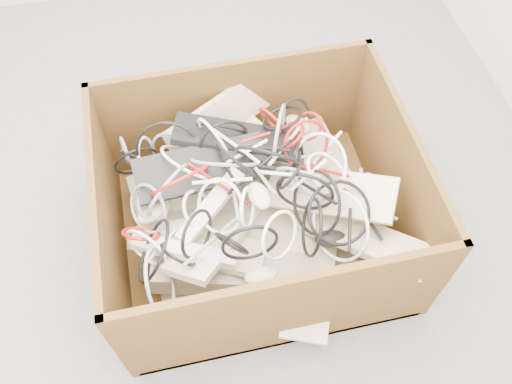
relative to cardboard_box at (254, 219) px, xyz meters
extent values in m
plane|color=#5A5B5D|center=(-0.15, 0.21, -0.14)|extent=(3.00, 3.00, 0.00)
cube|color=#3C200F|center=(0.01, 0.00, -0.13)|extent=(1.08, 0.90, 0.03)
cube|color=#3C200F|center=(0.01, 0.44, 0.13)|extent=(1.08, 0.03, 0.54)
cube|color=#3C200F|center=(0.01, -0.44, 0.13)|extent=(1.08, 0.02, 0.54)
cube|color=#3C200F|center=(0.54, 0.00, 0.13)|extent=(0.02, 0.85, 0.54)
cube|color=#3C200F|center=(-0.52, 0.00, 0.13)|extent=(0.03, 0.85, 0.54)
cube|color=tan|center=(0.01, 0.02, -0.06)|extent=(0.95, 0.82, 0.17)
cube|color=tan|center=(-0.08, -0.05, 0.02)|extent=(0.68, 0.61, 0.19)
cube|color=beige|center=(-0.25, 0.07, 0.07)|extent=(0.42, 0.45, 0.13)
cube|color=beige|center=(0.16, 0.16, 0.09)|extent=(0.41, 0.44, 0.22)
cube|color=beige|center=(0.14, -0.28, 0.02)|extent=(0.32, 0.49, 0.11)
cube|color=beige|center=(-0.22, -0.12, 0.11)|extent=(0.48, 0.35, 0.11)
cube|color=beige|center=(0.36, -0.24, 0.13)|extent=(0.42, 0.43, 0.20)
cube|color=beige|center=(-0.06, 0.36, 0.19)|extent=(0.46, 0.26, 0.22)
cube|color=beige|center=(-0.16, -0.11, 0.11)|extent=(0.40, 0.43, 0.23)
cube|color=beige|center=(0.26, -0.06, 0.19)|extent=(0.46, 0.38, 0.19)
cube|color=black|center=(-0.02, 0.19, 0.27)|extent=(0.48, 0.29, 0.13)
cube|color=black|center=(-0.16, 0.09, 0.27)|extent=(0.47, 0.20, 0.08)
ellipsoid|color=#B9AE95|center=(-0.36, 0.00, 0.18)|extent=(0.13, 0.11, 0.04)
ellipsoid|color=#B9AE95|center=(0.23, 0.26, 0.20)|extent=(0.12, 0.13, 0.04)
ellipsoid|color=#B9AE95|center=(-0.04, -0.30, 0.14)|extent=(0.11, 0.07, 0.04)
ellipsoid|color=#B9AE95|center=(0.00, -0.09, 0.30)|extent=(0.09, 0.12, 0.04)
ellipsoid|color=#B9AE95|center=(-0.19, 0.28, 0.25)|extent=(0.13, 0.10, 0.04)
ellipsoid|color=black|center=(0.23, -0.20, 0.12)|extent=(0.12, 0.08, 0.04)
ellipsoid|color=#B9AE95|center=(0.39, -0.09, 0.24)|extent=(0.08, 0.12, 0.04)
ellipsoid|color=#B9AE95|center=(-0.27, -0.05, 0.13)|extent=(0.12, 0.08, 0.04)
cube|color=silver|center=(-0.16, -0.05, 0.23)|extent=(0.27, 0.23, 0.13)
cube|color=silver|center=(-0.23, -0.19, 0.18)|extent=(0.27, 0.14, 0.09)
cube|color=#0D22CF|center=(0.43, -0.09, 0.20)|extent=(0.06, 0.05, 0.03)
torus|color=black|center=(0.11, -0.05, 0.34)|extent=(0.10, 0.16, 0.16)
torus|color=black|center=(0.18, 0.05, 0.26)|extent=(0.07, 0.18, 0.18)
torus|color=gray|center=(0.16, -0.06, 0.27)|extent=(0.24, 0.20, 0.29)
torus|color=#A70D0B|center=(-0.40, -0.10, 0.21)|extent=(0.18, 0.13, 0.14)
torus|color=black|center=(-0.04, 0.06, 0.31)|extent=(0.14, 0.24, 0.23)
torus|color=gray|center=(-0.36, -0.28, 0.21)|extent=(0.10, 0.26, 0.25)
torus|color=gray|center=(-0.37, -0.02, 0.24)|extent=(0.17, 0.22, 0.20)
torus|color=black|center=(-0.12, -0.23, 0.27)|extent=(0.14, 0.13, 0.18)
torus|color=black|center=(-0.37, -0.17, 0.22)|extent=(0.19, 0.30, 0.25)
torus|color=silver|center=(0.24, -0.05, 0.30)|extent=(0.21, 0.23, 0.11)
torus|color=silver|center=(-0.39, -0.15, 0.19)|extent=(0.18, 0.17, 0.24)
torus|color=#A70D0B|center=(0.13, 0.25, 0.26)|extent=(0.11, 0.17, 0.18)
torus|color=black|center=(-0.06, 0.26, 0.24)|extent=(0.28, 0.19, 0.24)
torus|color=#A70D0B|center=(0.16, 0.15, 0.29)|extent=(0.14, 0.17, 0.12)
torus|color=#A70D0B|center=(0.25, 0.19, 0.26)|extent=(0.14, 0.15, 0.08)
torus|color=black|center=(-0.07, 0.17, 0.29)|extent=(0.26, 0.05, 0.26)
torus|color=black|center=(-0.22, -0.16, 0.24)|extent=(0.15, 0.20, 0.24)
torus|color=#A70D0B|center=(-0.24, 0.02, 0.30)|extent=(0.24, 0.18, 0.24)
torus|color=silver|center=(0.12, -0.01, 0.28)|extent=(0.24, 0.18, 0.24)
torus|color=gray|center=(-0.43, 0.27, 0.20)|extent=(0.04, 0.13, 0.13)
torus|color=black|center=(-0.06, -0.24, 0.28)|extent=(0.25, 0.03, 0.25)
torus|color=gray|center=(-0.29, 0.02, 0.27)|extent=(0.21, 0.24, 0.29)
torus|color=silver|center=(-0.11, 0.17, 0.31)|extent=(0.09, 0.22, 0.22)
torus|color=black|center=(-0.27, 0.19, 0.26)|extent=(0.33, 0.14, 0.31)
torus|color=silver|center=(0.03, -0.24, 0.29)|extent=(0.17, 0.18, 0.21)
torus|color=black|center=(-0.39, 0.24, 0.17)|extent=(0.24, 0.07, 0.24)
torus|color=black|center=(0.22, 0.28, 0.24)|extent=(0.17, 0.13, 0.13)
torus|color=gray|center=(-0.08, 0.08, 0.29)|extent=(0.28, 0.23, 0.19)
torus|color=black|center=(0.25, -0.19, 0.27)|extent=(0.31, 0.27, 0.18)
torus|color=black|center=(0.19, -0.12, 0.24)|extent=(0.13, 0.29, 0.28)
torus|color=silver|center=(-0.05, -0.14, 0.32)|extent=(0.09, 0.19, 0.19)
torus|color=gray|center=(-0.24, 0.23, 0.19)|extent=(0.25, 0.17, 0.29)
torus|color=silver|center=(-0.20, -0.05, 0.22)|extent=(0.15, 0.19, 0.15)
torus|color=#A70D0B|center=(0.21, 0.09, 0.29)|extent=(0.25, 0.15, 0.22)
torus|color=black|center=(0.16, 0.24, 0.28)|extent=(0.21, 0.20, 0.10)
torus|color=gray|center=(0.12, 0.14, 0.30)|extent=(0.13, 0.28, 0.30)
torus|color=silver|center=(-0.35, 0.24, 0.18)|extent=(0.09, 0.19, 0.19)
torus|color=gray|center=(-0.35, 0.02, 0.21)|extent=(0.15, 0.14, 0.11)
torus|color=black|center=(0.15, -0.20, 0.22)|extent=(0.09, 0.27, 0.27)
torus|color=silver|center=(-0.13, -0.09, 0.28)|extent=(0.16, 0.24, 0.22)
torus|color=silver|center=(0.25, -0.21, 0.21)|extent=(0.15, 0.33, 0.32)
torus|color=black|center=(-0.29, -0.19, 0.21)|extent=(0.12, 0.17, 0.16)
torus|color=black|center=(0.16, -0.10, 0.28)|extent=(0.26, 0.14, 0.28)
torus|color=black|center=(0.05, 0.01, 0.37)|extent=(0.28, 0.18, 0.29)
torus|color=silver|center=(-0.19, 0.12, 0.25)|extent=(0.22, 0.29, 0.26)
torus|color=silver|center=(0.23, 0.00, 0.29)|extent=(0.16, 0.28, 0.26)
cylinder|color=#A70D0B|center=(0.26, 0.00, 0.24)|extent=(0.14, 0.13, 0.06)
cylinder|color=black|center=(0.00, 0.04, 0.30)|extent=(0.15, 0.10, 0.05)
cylinder|color=gray|center=(-0.17, -0.17, 0.23)|extent=(0.23, 0.18, 0.05)
cylinder|color=silver|center=(0.30, 0.10, 0.23)|extent=(0.15, 0.12, 0.03)
cylinder|color=gray|center=(0.03, -0.05, 0.31)|extent=(0.05, 0.13, 0.02)
cylinder|color=black|center=(0.07, 0.08, 0.32)|extent=(0.14, 0.09, 0.05)
cylinder|color=silver|center=(0.18, -0.04, 0.29)|extent=(0.15, 0.09, 0.04)
cylinder|color=black|center=(-0.37, 0.14, 0.22)|extent=(0.12, 0.15, 0.04)
cylinder|color=silver|center=(0.15, 0.12, 0.29)|extent=(0.20, 0.20, 0.04)
cylinder|color=black|center=(-0.09, 0.07, 0.30)|extent=(0.06, 0.28, 0.06)
cylinder|color=#A70D0B|center=(-0.05, 0.15, 0.29)|extent=(0.30, 0.03, 0.05)
cylinder|color=gray|center=(-0.08, -0.11, 0.30)|extent=(0.02, 0.14, 0.05)
cylinder|color=gray|center=(0.40, -0.16, 0.18)|extent=(0.14, 0.09, 0.06)
cylinder|color=#A70D0B|center=(-0.12, 0.00, 0.29)|extent=(0.19, 0.16, 0.09)
cylinder|color=black|center=(0.20, -0.10, 0.27)|extent=(0.09, 0.14, 0.05)
cylinder|color=black|center=(-0.32, 0.18, 0.20)|extent=(0.25, 0.17, 0.06)
cylinder|color=black|center=(0.27, -0.24, 0.23)|extent=(0.06, 0.15, 0.03)
cylinder|color=silver|center=(-0.11, -0.03, 0.33)|extent=(0.20, 0.04, 0.01)
cylinder|color=silver|center=(-0.34, -0.13, 0.17)|extent=(0.11, 0.10, 0.02)
cylinder|color=silver|center=(-0.01, 0.09, 0.30)|extent=(0.18, 0.06, 0.05)
cylinder|color=black|center=(0.36, -0.16, 0.18)|extent=(0.07, 0.22, 0.02)
cylinder|color=black|center=(0.03, 0.03, 0.30)|extent=(0.26, 0.15, 0.06)
cylinder|color=silver|center=(0.37, -0.14, 0.23)|extent=(0.12, 0.14, 0.06)
cylinder|color=silver|center=(-0.04, 0.13, 0.31)|extent=(0.15, 0.20, 0.02)
cylinder|color=gray|center=(0.17, 0.07, 0.24)|extent=(0.27, 0.06, 0.06)
cylinder|color=#A70D0B|center=(0.30, -0.09, 0.23)|extent=(0.16, 0.19, 0.07)
camera|label=1|loc=(-0.22, -1.02, 1.78)|focal=37.85mm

